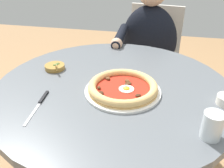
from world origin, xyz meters
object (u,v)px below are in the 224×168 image
at_px(pizza_on_plate, 123,88).
at_px(water_glass, 212,127).
at_px(olive_pan, 55,67).
at_px(dining_table, 113,114).
at_px(diner_person, 147,66).
at_px(cafe_chair_diner, 151,54).
at_px(steak_knife, 40,102).

xyz_separation_m(pizza_on_plate, water_glass, (0.32, -0.21, 0.02)).
bearing_deg(olive_pan, dining_table, -17.58).
height_order(diner_person, cafe_chair_diner, diner_person).
bearing_deg(dining_table, cafe_chair_diner, 82.28).
bearing_deg(water_glass, pizza_on_plate, 146.07).
relative_size(dining_table, olive_pan, 9.31).
bearing_deg(pizza_on_plate, water_glass, -33.93).
distance_m(steak_knife, olive_pan, 0.30).
xyz_separation_m(dining_table, steak_knife, (-0.25, -0.19, 0.16)).
height_order(dining_table, water_glass, water_glass).
bearing_deg(dining_table, olive_pan, 162.42).
bearing_deg(pizza_on_plate, diner_person, 86.45).
distance_m(dining_table, water_glass, 0.49).
height_order(olive_pan, cafe_chair_diner, cafe_chair_diner).
relative_size(water_glass, olive_pan, 0.82).
xyz_separation_m(pizza_on_plate, cafe_chair_diner, (0.07, 0.94, -0.23)).
xyz_separation_m(steak_knife, diner_person, (0.35, 0.93, -0.25)).
distance_m(dining_table, diner_person, 0.75).
distance_m(water_glass, steak_knife, 0.62).
bearing_deg(cafe_chair_diner, water_glass, -77.84).
height_order(dining_table, olive_pan, olive_pan).
xyz_separation_m(water_glass, steak_knife, (-0.62, 0.07, -0.04)).
bearing_deg(diner_person, olive_pan, -122.63).
height_order(dining_table, pizza_on_plate, pizza_on_plate).
relative_size(olive_pan, diner_person, 0.10).
bearing_deg(pizza_on_plate, dining_table, 137.00).
height_order(water_glass, diner_person, diner_person).
xyz_separation_m(steak_knife, cafe_chair_diner, (0.37, 1.08, -0.21)).
distance_m(steak_knife, diner_person, 1.02).
xyz_separation_m(pizza_on_plate, steak_knife, (-0.30, -0.14, -0.02)).
relative_size(water_glass, diner_person, 0.08).
distance_m(water_glass, olive_pan, 0.77).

